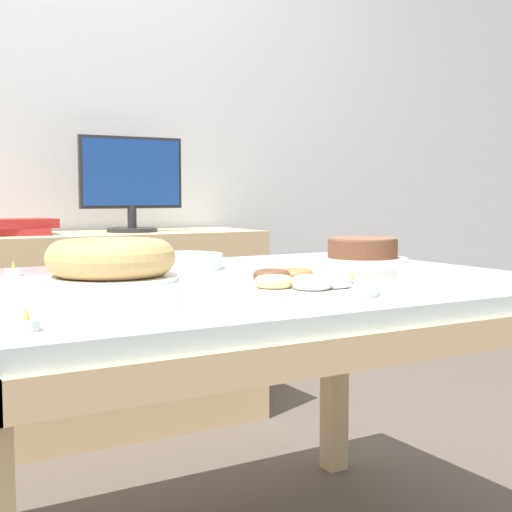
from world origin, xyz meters
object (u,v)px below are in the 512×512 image
(cake_golden_bundt, at_px, (111,260))
(tealight_near_cakes, at_px, (13,271))
(computer_monitor, at_px, (132,184))
(book_stack, at_px, (21,227))
(cake_chocolate_round, at_px, (363,251))
(plate_stack, at_px, (183,261))
(pastry_platter, at_px, (303,285))
(tealight_left_edge, at_px, (26,324))

(cake_golden_bundt, bearing_deg, tealight_near_cakes, 127.55)
(computer_monitor, distance_m, tealight_near_cakes, 1.17)
(cake_golden_bundt, relative_size, tealight_near_cakes, 7.60)
(book_stack, xyz_separation_m, cake_chocolate_round, (0.73, -1.09, -0.05))
(book_stack, height_order, plate_stack, book_stack)
(computer_monitor, relative_size, cake_golden_bundt, 1.40)
(computer_monitor, distance_m, book_stack, 0.46)
(pastry_platter, xyz_separation_m, tealight_left_edge, (-0.57, -0.14, -0.00))
(cake_golden_bundt, bearing_deg, cake_chocolate_round, 5.51)
(book_stack, distance_m, cake_golden_bundt, 1.16)
(computer_monitor, xyz_separation_m, cake_chocolate_round, (0.30, -1.08, -0.20))
(plate_stack, xyz_separation_m, tealight_near_cakes, (-0.42, 0.06, -0.01))
(plate_stack, relative_size, tealight_near_cakes, 5.25)
(computer_monitor, bearing_deg, plate_stack, -103.26)
(computer_monitor, relative_size, cake_chocolate_round, 1.63)
(book_stack, relative_size, tealight_left_edge, 6.20)
(computer_monitor, distance_m, tealight_left_edge, 1.86)
(computer_monitor, height_order, plate_stack, computer_monitor)
(book_stack, height_order, cake_golden_bundt, book_stack)
(book_stack, distance_m, pastry_platter, 1.56)
(cake_chocolate_round, distance_m, tealight_left_edge, 1.24)
(pastry_platter, relative_size, tealight_left_edge, 7.53)
(pastry_platter, height_order, plate_stack, same)
(tealight_left_edge, bearing_deg, plate_stack, 50.66)
(pastry_platter, bearing_deg, tealight_left_edge, -166.53)
(tealight_left_edge, bearing_deg, cake_golden_bundt, 59.65)
(cake_chocolate_round, bearing_deg, cake_golden_bundt, -174.49)
(book_stack, bearing_deg, cake_chocolate_round, -56.11)
(cake_golden_bundt, bearing_deg, book_stack, 87.36)
(cake_golden_bundt, xyz_separation_m, tealight_near_cakes, (-0.17, 0.22, -0.04))
(pastry_platter, distance_m, tealight_left_edge, 0.58)
(pastry_platter, bearing_deg, computer_monitor, 81.89)
(tealight_left_edge, bearing_deg, pastry_platter, 13.47)
(computer_monitor, bearing_deg, book_stack, 179.82)
(book_stack, xyz_separation_m, pastry_platter, (0.21, -1.54, -0.06))
(book_stack, distance_m, tealight_left_edge, 1.72)
(cake_chocolate_round, height_order, tealight_left_edge, cake_chocolate_round)
(tealight_near_cakes, relative_size, tealight_left_edge, 1.00)
(book_stack, height_order, tealight_near_cakes, book_stack)
(cake_golden_bundt, bearing_deg, computer_monitor, 67.28)
(cake_chocolate_round, xyz_separation_m, tealight_left_edge, (-1.08, -0.59, -0.02))
(tealight_left_edge, bearing_deg, cake_chocolate_round, 28.57)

